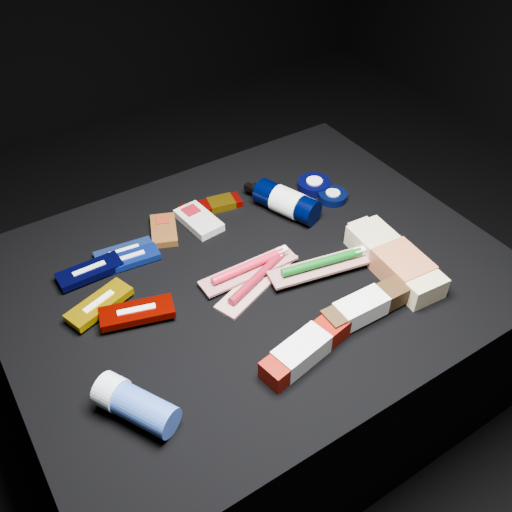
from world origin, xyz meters
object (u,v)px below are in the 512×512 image
bodywash_bottle (395,262)px  deodorant_stick (135,404)px  lotion_bottle (287,202)px  toothpaste_carton_red (309,347)px

bodywash_bottle → deodorant_stick: 0.57m
lotion_bottle → toothpaste_carton_red: (-0.20, -0.35, -0.01)m
lotion_bottle → toothpaste_carton_red: size_ratio=0.87×
bodywash_bottle → toothpaste_carton_red: size_ratio=1.10×
bodywash_bottle → toothpaste_carton_red: 0.28m
lotion_bottle → deodorant_stick: (-0.50, -0.30, -0.00)m
lotion_bottle → toothpaste_carton_red: bearing=-139.6°
lotion_bottle → deodorant_stick: lotion_bottle is taller
bodywash_bottle → toothpaste_carton_red: bearing=-160.3°
bodywash_bottle → toothpaste_carton_red: (-0.27, -0.08, -0.00)m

